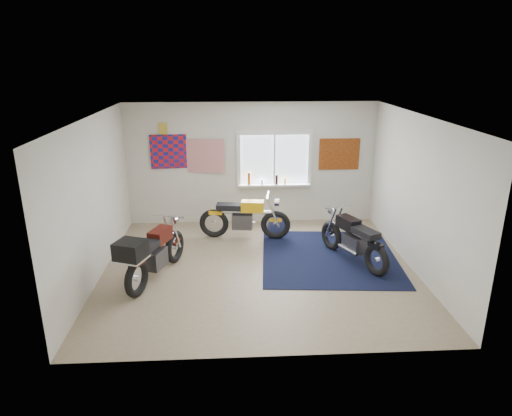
{
  "coord_description": "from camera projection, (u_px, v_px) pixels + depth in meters",
  "views": [
    {
      "loc": [
        -0.47,
        -7.38,
        3.64
      ],
      "look_at": [
        -0.02,
        0.4,
        1.02
      ],
      "focal_mm": 32.0,
      "sensor_mm": 36.0,
      "label": 1
    }
  ],
  "objects": [
    {
      "name": "flag_display",
      "position": [
        163.0,
        129.0,
        9.73
      ],
      "size": [
        1.6,
        0.1,
        1.17
      ],
      "color": "red",
      "rests_on": "room_shell"
    },
    {
      "name": "yellow_triumph",
      "position": [
        244.0,
        219.0,
        9.44
      ],
      "size": [
        1.9,
        0.57,
        0.96
      ],
      "rotation": [
        0.0,
        0.0,
        -0.13
      ],
      "color": "black",
      "rests_on": "ground"
    },
    {
      "name": "maroon_tourer",
      "position": [
        152.0,
        254.0,
        7.56
      ],
      "size": [
        0.98,
        1.89,
        0.98
      ],
      "rotation": [
        0.0,
        0.0,
        1.22
      ],
      "color": "black",
      "rests_on": "ground"
    },
    {
      "name": "window_assembly",
      "position": [
        274.0,
        163.0,
        10.09
      ],
      "size": [
        1.66,
        0.17,
        1.26
      ],
      "color": "white",
      "rests_on": "room_shell"
    },
    {
      "name": "oil_bottles",
      "position": [
        263.0,
        180.0,
        10.13
      ],
      "size": [
        0.86,
        0.07,
        0.28
      ],
      "color": "#8F4714",
      "rests_on": "window_assembly"
    },
    {
      "name": "black_chrome_bike",
      "position": [
        353.0,
        240.0,
        8.34
      ],
      "size": [
        0.91,
        1.75,
        0.96
      ],
      "rotation": [
        0.0,
        0.0,
        2.0
      ],
      "color": "black",
      "rests_on": "navy_rug"
    },
    {
      "name": "ground",
      "position": [
        259.0,
        269.0,
        8.17
      ],
      "size": [
        5.5,
        5.5,
        0.0
      ],
      "primitive_type": "plane",
      "color": "#9E896B",
      "rests_on": "ground"
    },
    {
      "name": "room_shell",
      "position": [
        259.0,
        181.0,
        7.64
      ],
      "size": [
        5.5,
        5.5,
        5.5
      ],
      "color": "white",
      "rests_on": "ground"
    },
    {
      "name": "triumph_poster",
      "position": [
        339.0,
        154.0,
        10.12
      ],
      "size": [
        0.9,
        0.03,
        0.7
      ],
      "primitive_type": "cube",
      "color": "#A54C14",
      "rests_on": "room_shell"
    },
    {
      "name": "navy_rug",
      "position": [
        329.0,
        257.0,
        8.65
      ],
      "size": [
        2.7,
        2.79,
        0.01
      ],
      "primitive_type": "cube",
      "rotation": [
        0.0,
        0.0,
        -0.08
      ],
      "color": "black",
      "rests_on": "ground"
    }
  ]
}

